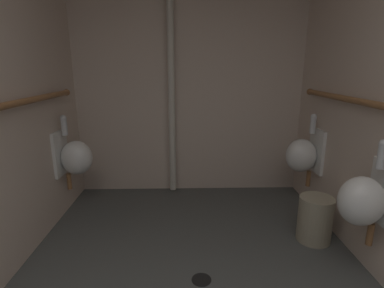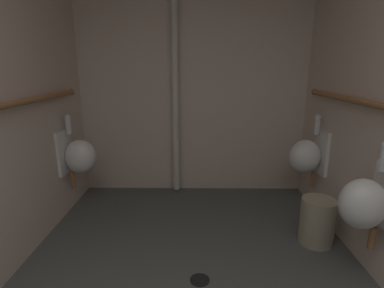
{
  "view_description": "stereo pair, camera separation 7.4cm",
  "coord_description": "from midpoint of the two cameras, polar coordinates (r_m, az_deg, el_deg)",
  "views": [
    {
      "loc": [
        -0.05,
        -0.12,
        1.46
      ],
      "look_at": [
        -0.0,
        2.01,
        0.9
      ],
      "focal_mm": 27.71,
      "sensor_mm": 36.0,
      "label": 1
    },
    {
      "loc": [
        0.02,
        -0.12,
        1.46
      ],
      "look_at": [
        -0.0,
        2.01,
        0.9
      ],
      "focal_mm": 27.71,
      "sensor_mm": 36.0,
      "label": 2
    }
  ],
  "objects": [
    {
      "name": "standpipe_back_wall",
      "position": [
        3.33,
        -4.66,
        11.62
      ],
      "size": [
        0.07,
        0.07,
        2.51
      ],
      "primitive_type": "cylinder",
      "color": "beige",
      "rests_on": "ground"
    },
    {
      "name": "urinal_right_far",
      "position": [
        3.18,
        20.01,
        -1.89
      ],
      "size": [
        0.32,
        0.3,
        0.76
      ],
      "color": "white"
    },
    {
      "name": "wall_back",
      "position": [
        3.44,
        -1.18,
        11.76
      ],
      "size": [
        2.7,
        0.06,
        2.56
      ],
      "primitive_type": "cube",
      "color": "beige",
      "rests_on": "ground"
    },
    {
      "name": "floor",
      "position": [
        2.31,
        -0.76,
        -25.69
      ],
      "size": [
        2.7,
        3.4,
        0.08
      ],
      "primitive_type": "cube",
      "color": "#4C4F4C",
      "rests_on": "ground"
    },
    {
      "name": "urinal_right_mid",
      "position": [
        2.3,
        29.48,
        -9.3
      ],
      "size": [
        0.32,
        0.3,
        0.76
      ],
      "color": "white"
    },
    {
      "name": "floor_drain",
      "position": [
        2.29,
        0.82,
        -24.63
      ],
      "size": [
        0.14,
        0.14,
        0.01
      ],
      "primitive_type": "cylinder",
      "color": "black",
      "rests_on": "ground"
    },
    {
      "name": "urinal_left_mid",
      "position": [
        3.15,
        -22.32,
        -2.26
      ],
      "size": [
        0.32,
        0.3,
        0.76
      ],
      "color": "white"
    },
    {
      "name": "waste_bin",
      "position": [
        2.79,
        21.88,
        -13.26
      ],
      "size": [
        0.28,
        0.28,
        0.39
      ],
      "primitive_type": "cylinder",
      "color": "#9E937A",
      "rests_on": "ground"
    }
  ]
}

